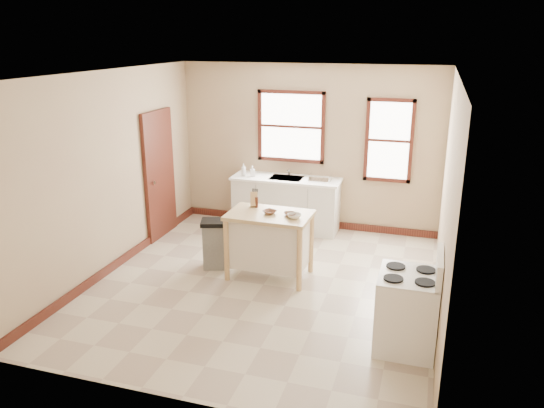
% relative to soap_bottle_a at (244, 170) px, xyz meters
% --- Properties ---
extents(floor, '(5.00, 5.00, 0.00)m').
position_rel_soap_bottle_a_xyz_m(floor, '(1.04, -2.11, -1.03)').
color(floor, beige).
rests_on(floor, ground).
extents(ceiling, '(5.00, 5.00, 0.00)m').
position_rel_soap_bottle_a_xyz_m(ceiling, '(1.04, -2.11, 1.77)').
color(ceiling, white).
rests_on(ceiling, ground).
extents(wall_back, '(4.50, 0.04, 2.80)m').
position_rel_soap_bottle_a_xyz_m(wall_back, '(1.04, 0.39, 0.37)').
color(wall_back, tan).
rests_on(wall_back, ground).
extents(wall_left, '(0.04, 5.00, 2.80)m').
position_rel_soap_bottle_a_xyz_m(wall_left, '(-1.21, -2.11, 0.37)').
color(wall_left, tan).
rests_on(wall_left, ground).
extents(wall_right, '(0.04, 5.00, 2.80)m').
position_rel_soap_bottle_a_xyz_m(wall_right, '(3.29, -2.11, 0.37)').
color(wall_right, tan).
rests_on(wall_right, ground).
extents(window_main, '(1.17, 0.06, 1.22)m').
position_rel_soap_bottle_a_xyz_m(window_main, '(0.74, 0.37, 0.72)').
color(window_main, '#38130F').
rests_on(window_main, wall_back).
extents(window_side, '(0.77, 0.06, 1.37)m').
position_rel_soap_bottle_a_xyz_m(window_side, '(2.39, 0.37, 0.57)').
color(window_side, '#38130F').
rests_on(window_side, wall_back).
extents(door_left, '(0.06, 0.90, 2.10)m').
position_rel_soap_bottle_a_xyz_m(door_left, '(-1.17, -0.81, 0.02)').
color(door_left, '#38130F').
rests_on(door_left, ground).
extents(baseboard_back, '(4.50, 0.04, 0.12)m').
position_rel_soap_bottle_a_xyz_m(baseboard_back, '(1.04, 0.36, -0.97)').
color(baseboard_back, '#38130F').
rests_on(baseboard_back, ground).
extents(baseboard_left, '(0.04, 5.00, 0.12)m').
position_rel_soap_bottle_a_xyz_m(baseboard_left, '(-1.18, -2.11, -0.97)').
color(baseboard_left, '#38130F').
rests_on(baseboard_left, ground).
extents(sink_counter, '(1.86, 0.62, 0.92)m').
position_rel_soap_bottle_a_xyz_m(sink_counter, '(0.74, 0.09, -0.57)').
color(sink_counter, silver).
rests_on(sink_counter, ground).
extents(faucet, '(0.03, 0.03, 0.22)m').
position_rel_soap_bottle_a_xyz_m(faucet, '(0.74, 0.27, 0.00)').
color(faucet, silver).
rests_on(faucet, sink_counter).
extents(soap_bottle_a, '(0.10, 0.11, 0.22)m').
position_rel_soap_bottle_a_xyz_m(soap_bottle_a, '(0.00, 0.00, 0.00)').
color(soap_bottle_a, '#B2B2B2').
rests_on(soap_bottle_a, sink_counter).
extents(soap_bottle_b, '(0.11, 0.11, 0.18)m').
position_rel_soap_bottle_a_xyz_m(soap_bottle_b, '(0.16, 0.01, -0.02)').
color(soap_bottle_b, '#B2B2B2').
rests_on(soap_bottle_b, sink_counter).
extents(dish_rack, '(0.40, 0.33, 0.09)m').
position_rel_soap_bottle_a_xyz_m(dish_rack, '(1.32, 0.09, -0.06)').
color(dish_rack, silver).
rests_on(dish_rack, sink_counter).
extents(kitchen_island, '(1.15, 0.74, 0.93)m').
position_rel_soap_bottle_a_xyz_m(kitchen_island, '(1.03, -1.81, -0.56)').
color(kitchen_island, tan).
rests_on(kitchen_island, ground).
extents(knife_block, '(0.13, 0.13, 0.20)m').
position_rel_soap_bottle_a_xyz_m(knife_block, '(0.73, -1.57, -0.00)').
color(knife_block, '#DEBF74').
rests_on(knife_block, kitchen_island).
extents(pepper_grinder, '(0.05, 0.05, 0.15)m').
position_rel_soap_bottle_a_xyz_m(pepper_grinder, '(0.78, -1.60, -0.03)').
color(pepper_grinder, '#461F12').
rests_on(pepper_grinder, kitchen_island).
extents(bowl_a, '(0.24, 0.24, 0.04)m').
position_rel_soap_bottle_a_xyz_m(bowl_a, '(1.03, -1.81, -0.08)').
color(bowl_a, brown).
rests_on(bowl_a, kitchen_island).
extents(bowl_b, '(0.22, 0.22, 0.04)m').
position_rel_soap_bottle_a_xyz_m(bowl_b, '(1.32, -1.81, -0.08)').
color(bowl_b, brown).
rests_on(bowl_b, kitchen_island).
extents(bowl_c, '(0.22, 0.22, 0.06)m').
position_rel_soap_bottle_a_xyz_m(bowl_c, '(1.40, -1.89, -0.07)').
color(bowl_c, silver).
rests_on(bowl_c, kitchen_island).
extents(trash_bin, '(0.45, 0.41, 0.72)m').
position_rel_soap_bottle_a_xyz_m(trash_bin, '(0.19, -1.76, -0.67)').
color(trash_bin, gray).
rests_on(trash_bin, ground).
extents(gas_stove, '(0.69, 0.69, 1.12)m').
position_rel_soap_bottle_a_xyz_m(gas_stove, '(2.96, -3.07, -0.47)').
color(gas_stove, white).
rests_on(gas_stove, ground).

